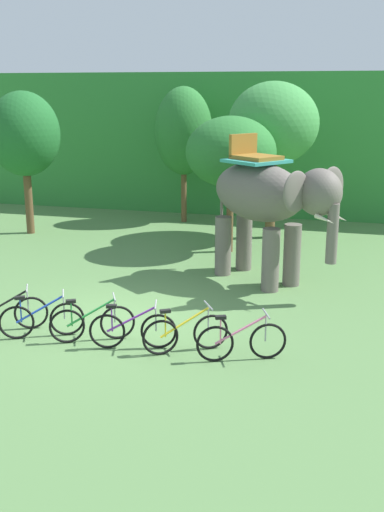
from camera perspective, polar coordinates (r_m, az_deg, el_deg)
The scene contains 13 objects.
ground_plane at distance 13.60m, azimuth -6.75°, elevation -5.98°, with size 80.00×80.00×0.00m, color #567F47.
foliage_hedge at distance 27.10m, azimuth 4.77°, elevation 10.73°, with size 36.00×6.00×5.51m, color #338438.
tree_center_left at distance 21.78m, azimuth -15.33°, elevation 10.83°, with size 2.41×2.41×4.84m.
tree_center at distance 22.93m, azimuth -0.78°, elevation 11.49°, with size 2.11×2.11×4.98m.
tree_left at distance 18.59m, azimuth 3.64°, elevation 9.59°, with size 2.71×2.71×4.13m.
tree_far_right at distance 20.50m, azimuth 7.57°, elevation 12.02°, with size 2.95×2.95×5.14m.
elephant at distance 15.67m, azimuth 7.02°, elevation 5.25°, with size 3.92×3.42×3.78m.
bike_black at distance 13.41m, azimuth -16.88°, elevation -5.12°, with size 1.54×0.87×0.92m.
bike_blue at distance 12.88m, azimuth -13.79°, elevation -5.73°, with size 1.55×0.84×0.92m.
bike_green at distance 12.49m, azimuth -9.25°, elevation -6.16°, with size 1.55×0.85×0.92m.
bike_purple at distance 12.05m, azimuth -5.54°, elevation -6.84°, with size 1.66×0.62×0.92m.
bike_yellow at distance 11.84m, azimuth -0.60°, elevation -7.18°, with size 1.49×0.92×0.92m.
bike_pink at distance 11.53m, azimuth 4.61°, elevation -7.87°, with size 1.60×0.76×0.92m.
Camera 1 is at (4.76, -11.75, 4.92)m, focal length 43.07 mm.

